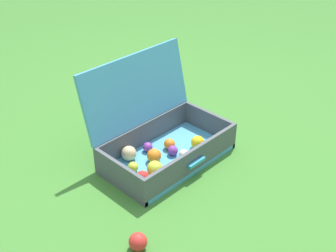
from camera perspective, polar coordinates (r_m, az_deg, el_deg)
ground_plane at (r=2.29m, az=-1.36°, el=-3.61°), size 16.00×16.00×0.00m
open_suitcase at (r=2.20m, az=-1.21°, el=-1.57°), size 0.65×0.47×0.50m
stray_ball_on_grass at (r=1.78m, az=-3.92°, el=-14.76°), size 0.07×0.07×0.07m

